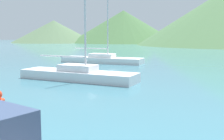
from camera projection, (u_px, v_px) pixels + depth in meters
sailboat_middle at (78, 74)px, 17.81m from camera, size 7.79×1.95×8.69m
sailboat_outer at (102, 59)px, 28.84m from camera, size 8.59×2.57×7.40m
hill_west at (54, 31)px, 103.44m from camera, size 30.61×30.61×8.07m
hill_central at (123, 27)px, 101.91m from camera, size 39.46×39.46×11.58m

